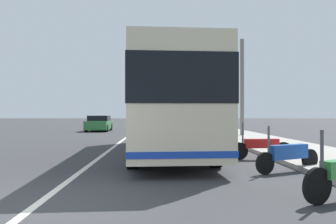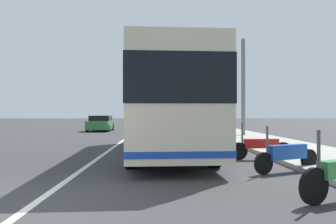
{
  "view_description": "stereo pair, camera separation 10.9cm",
  "coord_description": "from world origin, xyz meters",
  "views": [
    {
      "loc": [
        -5.65,
        -2.05,
        1.54
      ],
      "look_at": [
        8.46,
        -2.48,
        1.62
      ],
      "focal_mm": 36.22,
      "sensor_mm": 36.0,
      "label": 1
    },
    {
      "loc": [
        -5.65,
        -2.16,
        1.54
      ],
      "look_at": [
        8.46,
        -2.48,
        1.62
      ],
      "focal_mm": 36.22,
      "sensor_mm": 36.0,
      "label": 2
    }
  ],
  "objects": [
    {
      "name": "coach_bus",
      "position": [
        7.42,
        -2.33,
        1.99
      ],
      "size": [
        10.92,
        3.18,
        3.52
      ],
      "rotation": [
        0.0,
        0.0,
        0.05
      ],
      "color": "beige",
      "rests_on": "ground"
    },
    {
      "name": "lane_divider_line",
      "position": [
        10.0,
        0.0,
        0.0
      ],
      "size": [
        110.0,
        0.16,
        0.01
      ],
      "primitive_type": "cube",
      "color": "silver",
      "rests_on": "ground"
    },
    {
      "name": "utility_pole",
      "position": [
        16.66,
        -7.65,
        3.25
      ],
      "size": [
        0.25,
        0.25,
        6.51
      ],
      "primitive_type": "cylinder",
      "color": "slate",
      "rests_on": "ground"
    },
    {
      "name": "sidewalk_curb",
      "position": [
        10.0,
        -7.64,
        0.07
      ],
      "size": [
        110.0,
        3.6,
        0.14
      ],
      "primitive_type": "cube",
      "color": "#9E998E",
      "rests_on": "ground"
    },
    {
      "name": "motorcycle_mid_row",
      "position": [
        5.68,
        -5.55,
        0.45
      ],
      "size": [
        0.31,
        2.13,
        1.24
      ],
      "rotation": [
        0.0,
        0.0,
        1.63
      ],
      "color": "black",
      "rests_on": "ground"
    },
    {
      "name": "ground_plane",
      "position": [
        0.0,
        0.0,
        0.0
      ],
      "size": [
        220.0,
        220.0,
        0.0
      ],
      "primitive_type": "plane",
      "color": "#38383A"
    },
    {
      "name": "car_far_distant",
      "position": [
        25.38,
        -3.19,
        0.69
      ],
      "size": [
        4.46,
        1.94,
        1.42
      ],
      "rotation": [
        0.0,
        0.0,
        0.03
      ],
      "color": "#2D7238",
      "rests_on": "ground"
    },
    {
      "name": "car_side_street",
      "position": [
        24.7,
        3.19,
        0.68
      ],
      "size": [
        4.34,
        2.0,
        1.38
      ],
      "rotation": [
        0.0,
        0.0,
        3.15
      ],
      "color": "#2D7238",
      "rests_on": "ground"
    },
    {
      "name": "motorcycle_far_end",
      "position": [
        3.22,
        -5.5,
        0.46
      ],
      "size": [
        1.04,
        2.03,
        1.23
      ],
      "rotation": [
        0.0,
        0.0,
        2.02
      ],
      "color": "black",
      "rests_on": "ground"
    }
  ]
}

